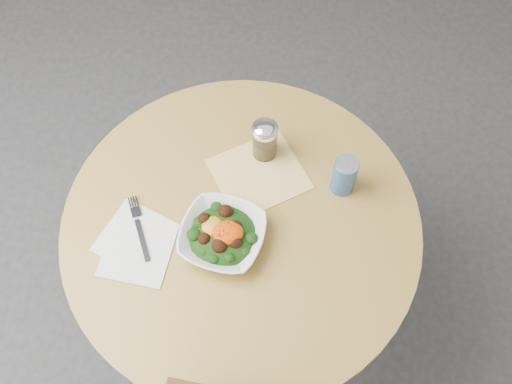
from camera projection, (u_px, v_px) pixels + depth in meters
ground at (246, 310)px, 2.08m from camera, size 6.00×6.00×0.00m
table at (243, 252)px, 1.59m from camera, size 0.90×0.90×0.75m
cloth_napkin at (259, 174)px, 1.48m from camera, size 0.29×0.28×0.00m
paper_napkins at (136, 245)px, 1.39m from camera, size 0.22×0.24×0.00m
salad_bowl at (223, 235)px, 1.37m from camera, size 0.25×0.25×0.08m
fork at (139, 226)px, 1.41m from camera, size 0.07×0.18×0.00m
spice_shaker at (265, 140)px, 1.46m from camera, size 0.07×0.07×0.12m
beverage_can at (344, 175)px, 1.42m from camera, size 0.06×0.06×0.12m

